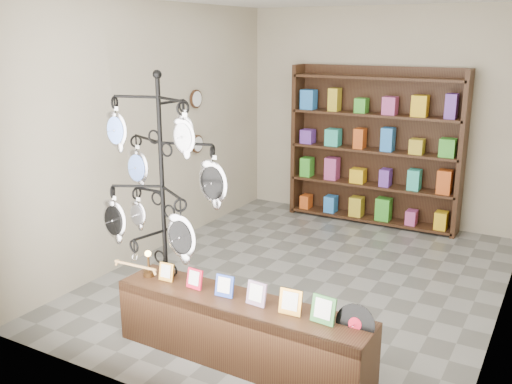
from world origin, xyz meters
TOP-DOWN VIEW (x-y plane):
  - ground at (0.00, 0.00)m, footprint 5.00×5.00m
  - room_envelope at (0.00, 0.00)m, footprint 5.00×5.00m
  - display_tree at (-0.61, -1.65)m, footprint 1.20×1.02m
  - front_shelf at (0.24, -1.78)m, footprint 2.23×0.50m
  - back_shelving at (0.00, 2.30)m, footprint 2.42×0.36m
  - wall_clocks at (-1.97, 0.80)m, footprint 0.03×0.24m

SIDE VIEW (x-z plane):
  - ground at x=0.00m, z-range 0.00..0.00m
  - front_shelf at x=0.24m, z-range -0.12..0.67m
  - back_shelving at x=0.00m, z-range -0.07..2.13m
  - display_tree at x=-0.61m, z-range 0.18..2.52m
  - wall_clocks at x=-1.97m, z-range 1.08..1.92m
  - room_envelope at x=0.00m, z-range -0.65..4.35m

